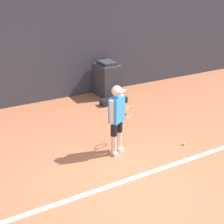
{
  "coord_description": "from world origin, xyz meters",
  "views": [
    {
      "loc": [
        -2.63,
        -3.98,
        3.49
      ],
      "look_at": [
        0.34,
        1.36,
        0.88
      ],
      "focal_mm": 50.0,
      "sensor_mm": 36.0,
      "label": 1
    }
  ],
  "objects_px": {
    "equipment_bag": "(114,101)",
    "tennis_ball": "(184,144)",
    "tennis_player": "(117,117)",
    "covered_chair": "(107,79)"
  },
  "relations": [
    {
      "from": "tennis_ball",
      "to": "covered_chair",
      "type": "xyz_separation_m",
      "value": [
        0.05,
        3.77,
        0.5
      ]
    },
    {
      "from": "covered_chair",
      "to": "equipment_bag",
      "type": "relative_size",
      "value": 1.34
    },
    {
      "from": "tennis_player",
      "to": "tennis_ball",
      "type": "distance_m",
      "value": 1.76
    },
    {
      "from": "tennis_player",
      "to": "covered_chair",
      "type": "relative_size",
      "value": 1.36
    },
    {
      "from": "tennis_player",
      "to": "equipment_bag",
      "type": "relative_size",
      "value": 1.83
    },
    {
      "from": "covered_chair",
      "to": "equipment_bag",
      "type": "height_order",
      "value": "covered_chair"
    },
    {
      "from": "tennis_player",
      "to": "tennis_ball",
      "type": "xyz_separation_m",
      "value": [
        1.48,
        -0.49,
        -0.81
      ]
    },
    {
      "from": "equipment_bag",
      "to": "tennis_ball",
      "type": "bearing_deg",
      "value": -87.25
    },
    {
      "from": "tennis_player",
      "to": "tennis_ball",
      "type": "height_order",
      "value": "tennis_player"
    },
    {
      "from": "equipment_bag",
      "to": "tennis_player",
      "type": "bearing_deg",
      "value": -117.92
    }
  ]
}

